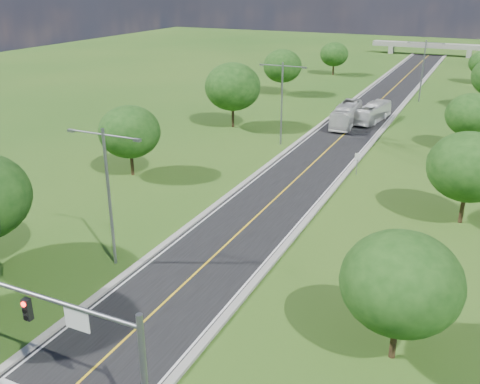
# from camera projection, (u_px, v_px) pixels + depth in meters

# --- Properties ---
(ground) EXTENTS (260.00, 260.00, 0.00)m
(ground) POSITION_uv_depth(u_px,v_px,m) (357.00, 122.00, 76.59)
(ground) COLOR #214B15
(ground) RESTS_ON ground
(road) EXTENTS (8.00, 150.00, 0.06)m
(road) POSITION_uv_depth(u_px,v_px,m) (367.00, 113.00, 81.62)
(road) COLOR black
(road) RESTS_ON ground
(curb_left) EXTENTS (0.50, 150.00, 0.22)m
(curb_left) POSITION_uv_depth(u_px,v_px,m) (340.00, 110.00, 83.27)
(curb_left) COLOR gray
(curb_left) RESTS_ON ground
(curb_right) EXTENTS (0.50, 150.00, 0.22)m
(curb_right) POSITION_uv_depth(u_px,v_px,m) (395.00, 115.00, 79.91)
(curb_right) COLOR gray
(curb_right) RESTS_ON ground
(signal_mast) EXTENTS (8.54, 0.33, 7.20)m
(signal_mast) POSITION_uv_depth(u_px,v_px,m) (100.00, 349.00, 22.04)
(signal_mast) COLOR slate
(signal_mast) RESTS_ON ground
(speed_limit_sign) EXTENTS (0.55, 0.09, 2.40)m
(speed_limit_sign) POSITION_uv_depth(u_px,v_px,m) (357.00, 160.00, 55.44)
(speed_limit_sign) COLOR slate
(speed_limit_sign) RESTS_ON ground
(overpass) EXTENTS (30.00, 3.00, 3.20)m
(overpass) POSITION_uv_depth(u_px,v_px,m) (430.00, 46.00, 142.93)
(overpass) COLOR gray
(overpass) RESTS_ON ground
(streetlight_near_left) EXTENTS (5.90, 0.25, 10.00)m
(streetlight_near_left) POSITION_uv_depth(u_px,v_px,m) (108.00, 186.00, 36.41)
(streetlight_near_left) COLOR slate
(streetlight_near_left) RESTS_ON ground
(streetlight_mid_left) EXTENTS (5.90, 0.25, 10.00)m
(streetlight_mid_left) POSITION_uv_depth(u_px,v_px,m) (282.00, 97.00, 64.15)
(streetlight_mid_left) COLOR slate
(streetlight_mid_left) RESTS_ON ground
(streetlight_far_right) EXTENTS (5.90, 0.25, 10.00)m
(streetlight_far_right) POSITION_uv_depth(u_px,v_px,m) (423.00, 66.00, 87.14)
(streetlight_far_right) COLOR slate
(streetlight_far_right) RESTS_ON ground
(tree_lb) EXTENTS (6.30, 6.30, 7.33)m
(tree_lb) POSITION_uv_depth(u_px,v_px,m) (130.00, 132.00, 54.29)
(tree_lb) COLOR black
(tree_lb) RESTS_ON ground
(tree_lc) EXTENTS (7.56, 7.56, 8.79)m
(tree_lc) POSITION_uv_depth(u_px,v_px,m) (233.00, 87.00, 72.04)
(tree_lc) COLOR black
(tree_lc) RESTS_ON ground
(tree_ld) EXTENTS (6.72, 6.72, 7.82)m
(tree_ld) POSITION_uv_depth(u_px,v_px,m) (282.00, 66.00, 93.23)
(tree_ld) COLOR black
(tree_ld) RESTS_ON ground
(tree_le) EXTENTS (5.88, 5.88, 6.84)m
(tree_le) POSITION_uv_depth(u_px,v_px,m) (334.00, 54.00, 112.64)
(tree_le) COLOR black
(tree_le) RESTS_ON ground
(tree_ra) EXTENTS (6.30, 6.30, 7.33)m
(tree_ra) POSITION_uv_depth(u_px,v_px,m) (401.00, 283.00, 27.31)
(tree_ra) COLOR black
(tree_ra) RESTS_ON ground
(tree_rb) EXTENTS (6.72, 6.72, 7.82)m
(tree_rb) POSITION_uv_depth(u_px,v_px,m) (469.00, 167.00, 43.21)
(tree_rb) COLOR black
(tree_rb) RESTS_ON ground
(tree_rc) EXTENTS (5.88, 5.88, 6.84)m
(tree_rc) POSITION_uv_depth(u_px,v_px,m) (471.00, 115.00, 62.33)
(tree_rc) COLOR black
(tree_rc) RESTS_ON ground
(bus_outbound) EXTENTS (3.48, 9.66, 2.63)m
(bus_outbound) POSITION_uv_depth(u_px,v_px,m) (373.00, 113.00, 76.15)
(bus_outbound) COLOR silver
(bus_outbound) RESTS_ON road
(bus_inbound) EXTENTS (3.08, 10.71, 2.95)m
(bus_inbound) POSITION_uv_depth(u_px,v_px,m) (346.00, 115.00, 74.20)
(bus_inbound) COLOR silver
(bus_inbound) RESTS_ON road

